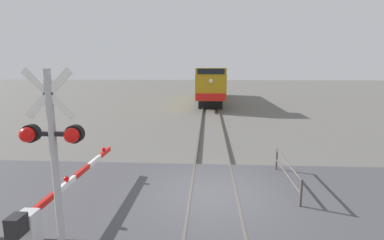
{
  "coord_description": "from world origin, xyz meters",
  "views": [
    {
      "loc": [
        -0.18,
        -8.57,
        4.05
      ],
      "look_at": [
        -0.92,
        4.38,
        1.65
      ],
      "focal_mm": 27.12,
      "sensor_mm": 36.0,
      "label": 1
    }
  ],
  "objects": [
    {
      "name": "guard_railing",
      "position": [
        2.45,
        0.75,
        0.63
      ],
      "size": [
        0.08,
        3.09,
        0.95
      ],
      "color": "#4C4742",
      "rests_on": "ground_plane"
    },
    {
      "name": "rail_track_right",
      "position": [
        0.72,
        0.0,
        0.07
      ],
      "size": [
        0.08,
        80.0,
        0.15
      ],
      "primitive_type": "cube",
      "color": "#59544C",
      "rests_on": "ground_plane"
    },
    {
      "name": "crossing_signal",
      "position": [
        -3.08,
        -3.49,
        2.51
      ],
      "size": [
        1.18,
        0.33,
        4.04
      ],
      "color": "#ADADB2",
      "rests_on": "ground_plane"
    },
    {
      "name": "locomotive",
      "position": [
        0.0,
        25.18,
        2.04
      ],
      "size": [
        2.76,
        17.51,
        3.92
      ],
      "color": "black",
      "rests_on": "ground_plane"
    },
    {
      "name": "rail_track_left",
      "position": [
        -0.72,
        0.0,
        0.07
      ],
      "size": [
        0.08,
        80.0,
        0.15
      ],
      "primitive_type": "cube",
      "color": "#59544C",
      "rests_on": "ground_plane"
    },
    {
      "name": "crossing_gate",
      "position": [
        -3.9,
        -2.53,
        0.75
      ],
      "size": [
        0.36,
        5.56,
        1.21
      ],
      "color": "silver",
      "rests_on": "ground_plane"
    },
    {
      "name": "ground_plane",
      "position": [
        0.0,
        0.0,
        0.0
      ],
      "size": [
        160.0,
        160.0,
        0.0
      ],
      "primitive_type": "plane",
      "color": "#605E59"
    },
    {
      "name": "road_surface",
      "position": [
        0.0,
        0.0,
        0.07
      ],
      "size": [
        36.0,
        5.41,
        0.14
      ],
      "primitive_type": "cube",
      "color": "#47474C",
      "rests_on": "ground_plane"
    }
  ]
}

